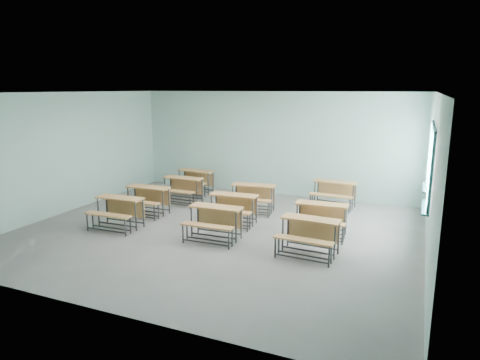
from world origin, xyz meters
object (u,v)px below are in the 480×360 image
Objects in this scene: desk_unit_r1c0 at (146,196)px; desk_unit_r3c2 at (334,190)px; desk_unit_r0c2 at (309,231)px; desk_unit_r1c2 at (321,215)px; desk_unit_r1c1 at (232,205)px; desk_unit_r0c0 at (118,208)px; desk_unit_r2c0 at (181,186)px; desk_unit_r2c1 at (252,194)px; desk_unit_r0c1 at (214,218)px; desk_unit_r3c0 at (194,178)px.

desk_unit_r3c2 is at bearing 29.07° from desk_unit_r1c0.
desk_unit_r0c2 is 1.21m from desk_unit_r1c2.
desk_unit_r3c2 is at bearing 46.94° from desk_unit_r1c1.
desk_unit_r1c1 is 1.01× the size of desk_unit_r3c2.
desk_unit_r0c0 and desk_unit_r2c0 have the same top height.
desk_unit_r1c1 and desk_unit_r1c2 have the same top height.
desk_unit_r1c1 is 1.05× the size of desk_unit_r2c0.
desk_unit_r2c1 is 1.04× the size of desk_unit_r3c2.
desk_unit_r0c1 is 0.98× the size of desk_unit_r1c2.
desk_unit_r0c0 is 2.49m from desk_unit_r0c1.
desk_unit_r3c2 is at bearing 3.78° from desk_unit_r3c0.
desk_unit_r1c2 is at bearing -4.04° from desk_unit_r1c1.
desk_unit_r2c0 is (0.25, 1.40, 0.00)m from desk_unit_r1c0.
desk_unit_r3c0 is 4.42m from desk_unit_r3c2.
desk_unit_r0c0 is 0.98× the size of desk_unit_r0c2.
desk_unit_r0c1 is at bearing -46.70° from desk_unit_r2c0.
desk_unit_r0c0 and desk_unit_r2c1 have the same top height.
desk_unit_r0c0 is 1.02× the size of desk_unit_r2c0.
desk_unit_r1c0 is at bearing 156.06° from desk_unit_r0c1.
desk_unit_r0c2 is 4.80m from desk_unit_r1c0.
desk_unit_r3c0 is at bearing 148.44° from desk_unit_r1c2.
desk_unit_r3c0 is at bearing 145.09° from desk_unit_r0c2.
desk_unit_r1c2 is at bearing 0.28° from desk_unit_r1c0.
desk_unit_r1c0 is 2.84m from desk_unit_r2c1.
desk_unit_r0c0 is at bearing -135.74° from desk_unit_r3c2.
desk_unit_r3c0 is at bearing 123.10° from desk_unit_r0c1.
desk_unit_r0c2 is 1.03× the size of desk_unit_r2c0.
desk_unit_r0c2 is 5.07m from desk_unit_r2c0.
desk_unit_r0c1 is 2.73m from desk_unit_r1c0.
desk_unit_r1c2 is 1.01× the size of desk_unit_r3c2.
desk_unit_r0c1 is (2.49, 0.18, 0.00)m from desk_unit_r0c0.
desk_unit_r0c0 is 4.79m from desk_unit_r1c2.
desk_unit_r3c2 is (-0.22, 3.70, 0.00)m from desk_unit_r0c2.
desk_unit_r3c0 is (-2.47, 1.21, 0.00)m from desk_unit_r2c1.
desk_unit_r1c1 is at bearing 27.60° from desk_unit_r0c0.
desk_unit_r0c1 is 2.42m from desk_unit_r1c2.
desk_unit_r3c0 is at bearing 100.53° from desk_unit_r2c0.
desk_unit_r2c0 and desk_unit_r3c2 have the same top height.
desk_unit_r0c2 is at bearing -2.95° from desk_unit_r0c1.
desk_unit_r0c0 is 1.22m from desk_unit_r1c0.
desk_unit_r0c0 is 4.63m from desk_unit_r0c2.
desk_unit_r2c1 is at bearing -23.41° from desk_unit_r3c0.
desk_unit_r0c1 is at bearing -178.10° from desk_unit_r0c2.
desk_unit_r0c0 and desk_unit_r3c0 have the same top height.
desk_unit_r0c2 is at bearing -35.24° from desk_unit_r3c0.
desk_unit_r1c2 is 0.97× the size of desk_unit_r2c1.
desk_unit_r0c0 is 5.85m from desk_unit_r3c2.
desk_unit_r1c2 is at bearing 94.46° from desk_unit_r0c2.
desk_unit_r3c2 is (-0.19, 2.49, 0.00)m from desk_unit_r1c2.
desk_unit_r1c0 is at bearing -99.99° from desk_unit_r2c0.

